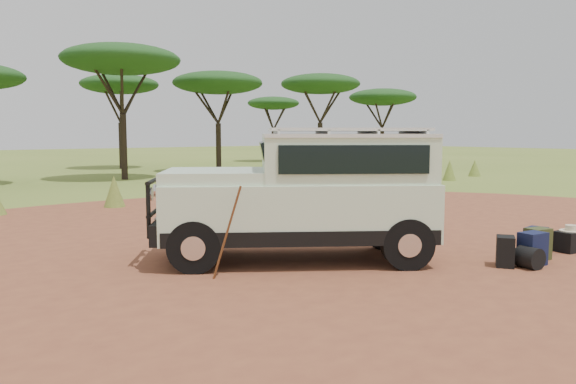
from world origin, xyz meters
TOP-DOWN VIEW (x-y plane):
  - ground at (0.00, 0.00)m, footprint 140.00×140.00m
  - dirt_clearing at (0.00, 0.00)m, footprint 23.00×23.00m
  - grass_fringe at (0.12, 8.67)m, footprint 36.60×1.60m
  - acacia_treeline at (0.75, 19.81)m, footprint 46.70×13.20m
  - safari_vehicle at (-0.05, 0.35)m, footprint 4.61×3.94m
  - walking_staff at (-1.75, 0.11)m, footprint 0.36×0.30m
  - backpack_black at (2.06, -1.96)m, footprint 0.44×0.41m
  - backpack_navy at (2.48, -2.18)m, footprint 0.44×0.34m
  - backpack_olive at (2.94, -2.03)m, footprint 0.43×0.34m
  - duffel_navy at (3.42, -1.74)m, footprint 0.44×0.35m
  - hard_case at (4.01, -2.06)m, footprint 0.57×0.44m
  - stuff_sack at (2.24, -2.26)m, footprint 0.39×0.39m
  - safari_hat at (4.01, -2.06)m, footprint 0.38×0.38m

SIDE VIEW (x-z plane):
  - ground at x=0.00m, z-range 0.00..0.00m
  - dirt_clearing at x=0.00m, z-range 0.00..0.01m
  - stuff_sack at x=2.24m, z-range 0.00..0.34m
  - hard_case at x=4.01m, z-range 0.00..0.37m
  - duffel_navy at x=3.42m, z-range 0.00..0.45m
  - backpack_black at x=2.06m, z-range 0.00..0.49m
  - backpack_olive at x=2.94m, z-range 0.00..0.53m
  - backpack_navy at x=2.48m, z-range 0.00..0.53m
  - grass_fringe at x=0.12m, z-range -0.05..0.85m
  - safari_hat at x=4.01m, z-range 0.35..0.46m
  - walking_staff at x=-1.75m, z-range 0.00..1.35m
  - safari_vehicle at x=-0.05m, z-range -0.04..2.13m
  - acacia_treeline at x=0.75m, z-range 1.74..8.00m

